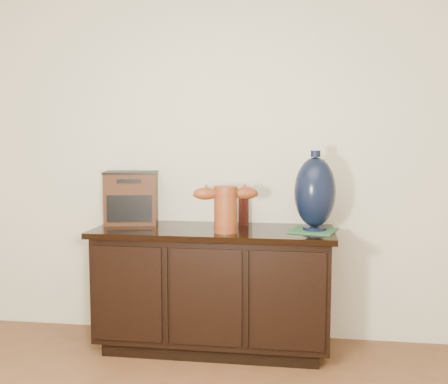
% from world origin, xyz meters
% --- Properties ---
extents(room, '(5.00, 5.00, 5.00)m').
position_xyz_m(room, '(0.00, 0.00, 1.30)').
color(room, brown).
rests_on(room, ground).
extents(sideboard, '(1.46, 0.56, 0.75)m').
position_xyz_m(sideboard, '(0.00, 2.23, 0.39)').
color(sideboard, black).
rests_on(sideboard, ground).
extents(terracotta_vessel, '(0.38, 0.17, 0.27)m').
position_xyz_m(terracotta_vessel, '(0.09, 2.10, 0.91)').
color(terracotta_vessel, brown).
rests_on(terracotta_vessel, sideboard).
extents(tv_radio, '(0.38, 0.33, 0.34)m').
position_xyz_m(tv_radio, '(-0.56, 2.37, 0.92)').
color(tv_radio, '#3B1E0E').
rests_on(tv_radio, sideboard).
extents(green_mat, '(0.31, 0.31, 0.01)m').
position_xyz_m(green_mat, '(0.60, 2.22, 0.76)').
color(green_mat, '#295C34').
rests_on(green_mat, sideboard).
extents(lamp_base, '(0.30, 0.30, 0.47)m').
position_xyz_m(lamp_base, '(0.61, 2.22, 0.99)').
color(lamp_base, black).
rests_on(lamp_base, green_mat).
extents(spray_can, '(0.07, 0.07, 0.20)m').
position_xyz_m(spray_can, '(0.17, 2.40, 0.85)').
color(spray_can, '#52150E').
rests_on(spray_can, sideboard).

